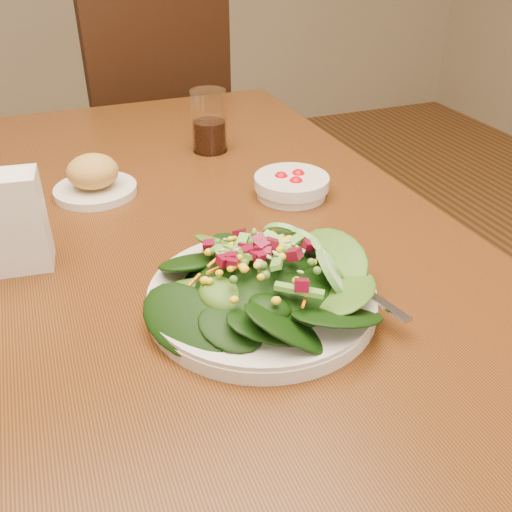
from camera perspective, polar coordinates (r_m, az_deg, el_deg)
name	(u,v)px	position (r m, az deg, el deg)	size (l,w,h in m)	color
dining_table	(166,289)	(0.94, -8.94, -3.30)	(0.90, 1.40, 0.75)	brown
chair_far	(151,141)	(1.93, -10.43, 11.23)	(0.53, 0.53, 0.99)	black
salad_plate	(269,284)	(0.71, 1.35, -2.77)	(0.29, 0.29, 0.08)	white
bread_plate	(94,179)	(1.03, -15.91, 7.45)	(0.14, 0.14, 0.07)	white
tomato_bowl	(291,185)	(0.99, 3.57, 7.05)	(0.13, 0.13, 0.04)	white
drinking_glass	(209,126)	(1.18, -4.70, 12.88)	(0.07, 0.07, 0.12)	silver
napkin_holder	(3,221)	(0.83, -23.95, 3.26)	(0.11, 0.07, 0.14)	white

